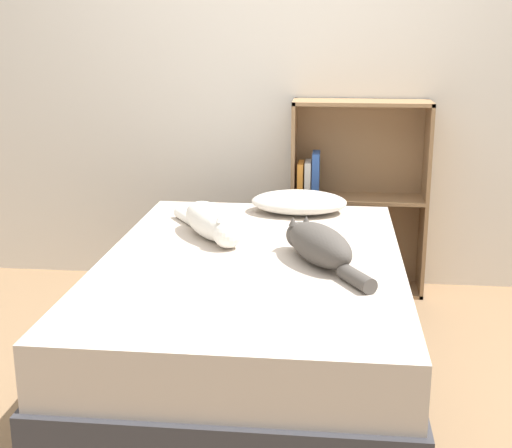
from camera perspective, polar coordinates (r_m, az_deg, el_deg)
ground_plane at (r=3.10m, az=-0.29°, el=-12.72°), size 8.00×8.00×0.00m
wall_back at (r=4.10m, az=1.92°, el=12.47°), size 8.00×0.06×2.50m
bed at (r=2.98m, az=-0.30°, el=-7.95°), size 1.24×1.86×0.57m
pillow at (r=3.55m, az=3.45°, el=1.76°), size 0.47×0.32×0.11m
cat_light at (r=3.11m, az=-3.55°, el=0.12°), size 0.42×0.56×0.15m
cat_dark at (r=2.79m, az=5.06°, el=-1.68°), size 0.38×0.56×0.15m
bookshelf at (r=4.06m, az=7.85°, el=2.34°), size 0.75×0.26×1.08m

